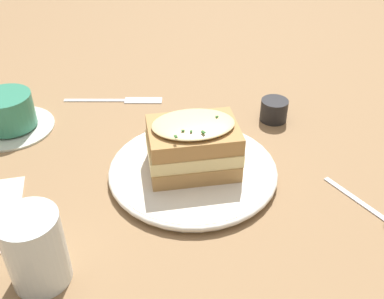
{
  "coord_description": "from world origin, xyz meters",
  "views": [
    {
      "loc": [
        -0.54,
        -0.06,
        0.43
      ],
      "look_at": [
        -0.02,
        0.0,
        0.05
      ],
      "focal_mm": 42.0,
      "sensor_mm": 36.0,
      "label": 1
    }
  ],
  "objects": [
    {
      "name": "teacup_with_saucer",
      "position": [
        0.07,
        0.32,
        0.03
      ],
      "size": [
        0.14,
        0.15,
        0.06
      ],
      "rotation": [
        0.0,
        0.0,
        1.5
      ],
      "color": "silver",
      "rests_on": "ground_plane"
    },
    {
      "name": "condiment_pot",
      "position": [
        0.15,
        -0.12,
        0.02
      ],
      "size": [
        0.05,
        0.05,
        0.04
      ],
      "primitive_type": "cylinder",
      "color": "black",
      "rests_on": "ground_plane"
    },
    {
      "name": "water_glass",
      "position": [
        -0.23,
        0.15,
        0.05
      ],
      "size": [
        0.07,
        0.07,
        0.1
      ],
      "primitive_type": "cylinder",
      "color": "silver",
      "rests_on": "ground_plane"
    },
    {
      "name": "sandwich",
      "position": [
        -0.02,
        -0.0,
        0.05
      ],
      "size": [
        0.13,
        0.15,
        0.08
      ],
      "rotation": [
        0.0,
        0.0,
        4.99
      ],
      "color": "#B2844C",
      "rests_on": "dinner_plate"
    },
    {
      "name": "ground_plane",
      "position": [
        0.0,
        0.0,
        0.0
      ],
      "size": [
        2.4,
        2.4,
        0.0
      ],
      "primitive_type": "plane",
      "color": "olive"
    },
    {
      "name": "fork",
      "position": [
        0.18,
        0.15,
        0.0
      ],
      "size": [
        0.04,
        0.19,
        0.0
      ],
      "rotation": [
        0.0,
        0.0,
        3.25
      ],
      "color": "silver",
      "rests_on": "ground_plane"
    },
    {
      "name": "dinner_plate",
      "position": [
        -0.02,
        0.0,
        0.01
      ],
      "size": [
        0.25,
        0.25,
        0.01
      ],
      "color": "silver",
      "rests_on": "ground_plane"
    }
  ]
}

